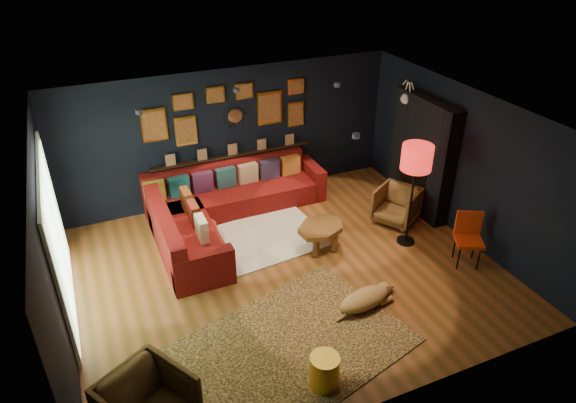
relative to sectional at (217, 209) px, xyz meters
name	(u,v)px	position (x,y,z in m)	size (l,w,h in m)	color
floor	(288,271)	(0.61, -1.81, -0.32)	(6.50, 6.50, 0.00)	brown
room_walls	(288,184)	(0.61, -1.81, 1.27)	(6.50, 6.50, 6.50)	black
sectional	(217,209)	(0.00, 0.00, 0.00)	(3.41, 2.69, 0.86)	maroon
ledge	(233,155)	(0.61, 0.87, 0.60)	(3.20, 0.12, 0.04)	black
gallery_wall	(229,111)	(0.60, 0.91, 1.48)	(3.15, 0.04, 1.02)	yellow
sunburst_mirror	(235,116)	(0.71, 0.91, 1.38)	(0.47, 0.16, 0.47)	silver
fireplace	(421,159)	(3.71, -0.91, 0.70)	(0.31, 1.60, 2.20)	black
deer_head	(414,97)	(3.75, -0.41, 1.73)	(0.50, 0.28, 0.45)	white
sliding_door	(57,241)	(-2.60, -1.21, 0.78)	(0.06, 2.80, 2.20)	white
ceiling_spots	(267,104)	(0.61, -1.01, 2.24)	(3.30, 2.50, 0.06)	black
shag_rug	(262,239)	(0.56, -0.79, -0.31)	(2.13, 1.55, 0.03)	silver
leopard_rug	(294,345)	(0.04, -3.31, -0.31)	(2.94, 2.10, 0.02)	tan
coffee_table	(321,230)	(1.37, -1.46, 0.07)	(1.10, 0.98, 0.45)	brown
pouf	(203,232)	(-0.39, -0.43, -0.14)	(0.48, 0.48, 0.31)	maroon
armchair_right	(397,204)	(3.06, -1.21, 0.05)	(0.72, 0.67, 0.74)	#B57F3C
gold_stool	(324,371)	(0.11, -4.05, -0.09)	(0.37, 0.37, 0.46)	yellow
orange_chair	(469,234)	(3.40, -2.70, 0.20)	(0.57, 0.57, 0.89)	black
floor_lamp	(416,162)	(2.84, -1.86, 1.23)	(0.50, 0.50, 1.84)	black
dog	(365,296)	(1.30, -3.03, -0.12)	(1.17, 0.57, 0.37)	#B0723E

